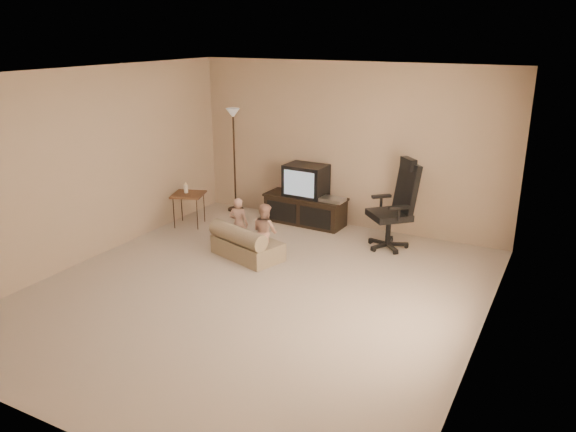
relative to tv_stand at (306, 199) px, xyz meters
The scene contains 9 objects.
floor 2.59m from the tv_stand, 76.89° to the right, with size 5.50×5.50×0.00m, color #C3B09B.
room_shell 2.79m from the tv_stand, 76.89° to the right, with size 5.50×5.50×5.50m.
tv_stand is the anchor object (origin of this frame).
office_chair 1.59m from the tv_stand, 12.79° to the right, with size 0.83×0.83×1.28m.
side_table 1.83m from the tv_stand, 149.38° to the right, with size 0.59×0.59×0.70m.
floor_lamp 1.61m from the tv_stand, behind, with size 0.27×0.27×1.72m.
child_sofa 1.67m from the tv_stand, 93.26° to the right, with size 1.07×0.81×0.47m.
toddler_left 1.47m from the tv_stand, 102.92° to the right, with size 0.27×0.20×0.75m, color tan.
toddler_right 1.55m from the tv_stand, 84.22° to the right, with size 0.37×0.20×0.77m, color tan.
Camera 1 is at (3.13, -5.10, 2.93)m, focal length 35.00 mm.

